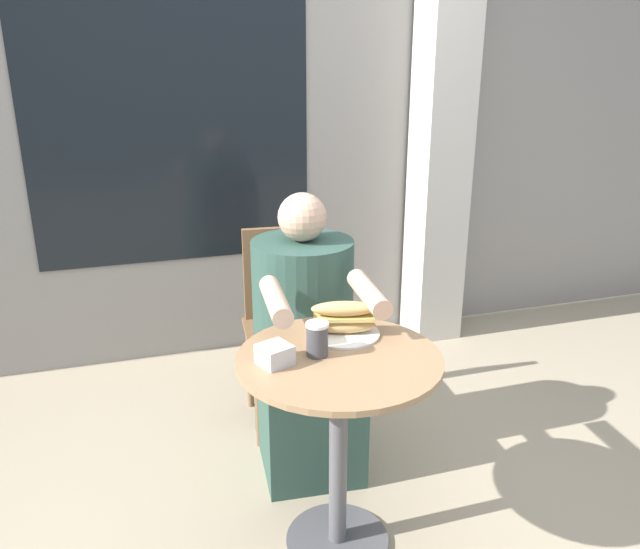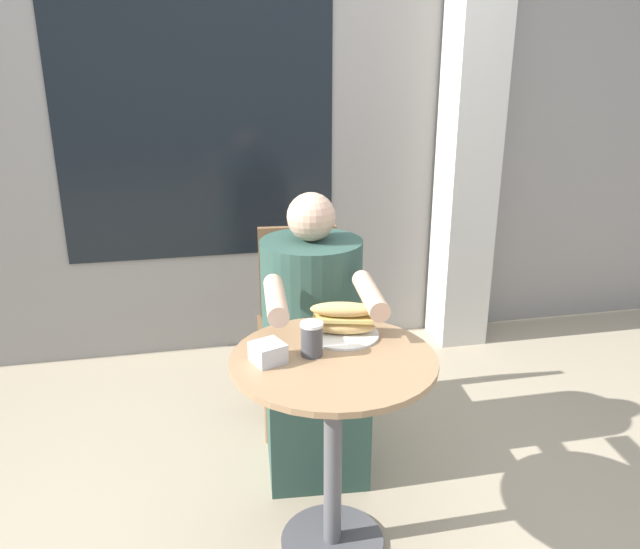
% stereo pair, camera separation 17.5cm
% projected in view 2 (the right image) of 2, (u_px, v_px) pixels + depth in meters
% --- Properties ---
extents(ground_plane, '(8.00, 8.00, 0.00)m').
position_uv_depth(ground_plane, '(332.00, 543.00, 2.14)').
color(ground_plane, tan).
extents(storefront_wall, '(8.00, 0.09, 2.80)m').
position_uv_depth(storefront_wall, '(259.00, 94.00, 3.23)').
color(storefront_wall, gray).
rests_on(storefront_wall, ground_plane).
extents(lattice_pillar, '(0.27, 0.27, 2.40)m').
position_uv_depth(lattice_pillar, '(470.00, 132.00, 3.34)').
color(lattice_pillar, beige).
rests_on(lattice_pillar, ground_plane).
extents(cafe_table, '(0.64, 0.64, 0.71)m').
position_uv_depth(cafe_table, '(333.00, 412.00, 1.97)').
color(cafe_table, '#997551').
rests_on(cafe_table, ground_plane).
extents(diner_chair, '(0.41, 0.41, 0.87)m').
position_uv_depth(diner_chair, '(300.00, 307.00, 2.79)').
color(diner_chair, brown).
rests_on(diner_chair, ground_plane).
extents(seated_diner, '(0.44, 0.73, 1.10)m').
position_uv_depth(seated_diner, '(313.00, 352.00, 2.48)').
color(seated_diner, '#2D4C42').
rests_on(seated_diner, ground_plane).
extents(sandwich_on_plate, '(0.24, 0.24, 0.12)m').
position_uv_depth(sandwich_on_plate, '(343.00, 322.00, 2.04)').
color(sandwich_on_plate, white).
rests_on(sandwich_on_plate, cafe_table).
extents(drink_cup, '(0.07, 0.07, 0.11)m').
position_uv_depth(drink_cup, '(312.00, 339.00, 1.90)').
color(drink_cup, '#424247').
rests_on(drink_cup, cafe_table).
extents(napkin_box, '(0.12, 0.12, 0.06)m').
position_uv_depth(napkin_box, '(268.00, 352.00, 1.87)').
color(napkin_box, silver).
rests_on(napkin_box, cafe_table).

